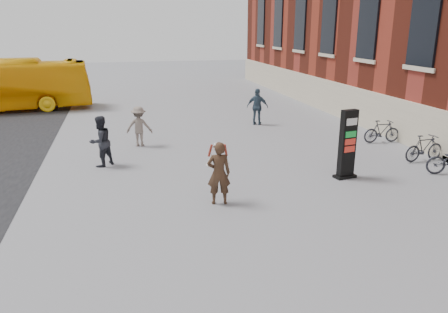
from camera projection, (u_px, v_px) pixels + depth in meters
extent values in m
plane|color=#9E9EA3|center=(204.00, 203.00, 12.28)|extent=(100.00, 100.00, 0.00)
cube|color=beige|center=(383.00, 115.00, 19.72)|extent=(0.18, 44.00, 1.80)
cube|color=black|center=(347.00, 144.00, 14.01)|extent=(0.57, 0.32, 2.25)
cube|color=black|center=(345.00, 176.00, 14.32)|extent=(0.78, 0.49, 0.09)
cube|color=white|center=(349.00, 121.00, 13.79)|extent=(0.45, 0.32, 0.23)
cube|color=#127F2C|center=(348.00, 133.00, 13.90)|extent=(0.45, 0.32, 0.20)
cube|color=#AF251A|center=(348.00, 141.00, 13.98)|extent=(0.45, 0.32, 0.20)
cube|color=#AF251A|center=(347.00, 148.00, 14.05)|extent=(0.45, 0.32, 0.20)
imported|color=#301F13|center=(219.00, 173.00, 12.00)|extent=(0.71, 0.52, 1.79)
cylinder|color=white|center=(219.00, 145.00, 11.77)|extent=(0.25, 0.25, 0.06)
cone|color=white|center=(226.00, 159.00, 12.18)|extent=(0.27, 0.25, 0.43)
cylinder|color=maroon|center=(226.00, 150.00, 12.10)|extent=(0.15, 0.14, 0.37)
cone|color=white|center=(210.00, 159.00, 12.14)|extent=(0.26, 0.27, 0.43)
cylinder|color=maroon|center=(210.00, 150.00, 12.07)|extent=(0.14, 0.16, 0.37)
imported|color=#22242A|center=(100.00, 141.00, 15.26)|extent=(1.10, 1.09, 1.80)
imported|color=slate|center=(139.00, 126.00, 17.86)|extent=(1.17, 0.83, 1.64)
imported|color=#344859|center=(257.00, 107.00, 21.65)|extent=(1.14, 0.87, 1.81)
imported|color=#24252C|center=(424.00, 148.00, 15.93)|extent=(1.69, 0.62, 0.99)
imported|color=#24252C|center=(382.00, 131.00, 18.45)|extent=(1.63, 0.54, 0.97)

